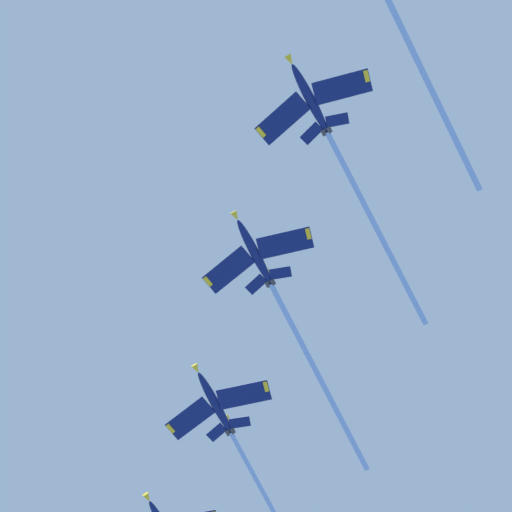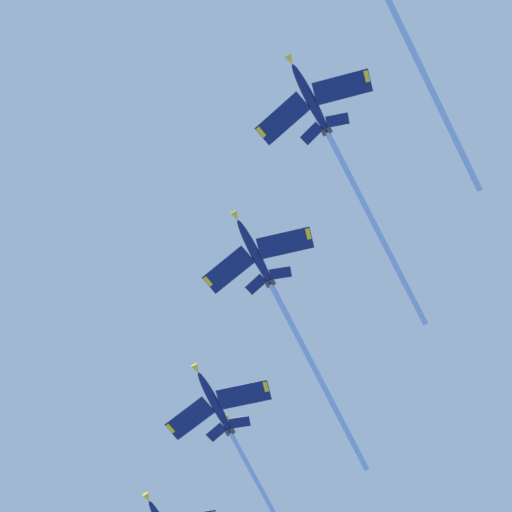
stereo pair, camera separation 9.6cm
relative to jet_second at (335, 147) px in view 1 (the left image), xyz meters
The scene contains 3 objects.
jet_second is the anchor object (origin of this frame).
jet_third 27.25m from the jet_second, 63.98° to the right, with size 24.28×45.01×15.63m.
jet_fourth 53.66m from the jet_second, 64.85° to the right, with size 24.61×46.07×15.67m.
Camera 1 is at (-3.19, 38.65, 1.51)m, focal length 67.97 mm.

